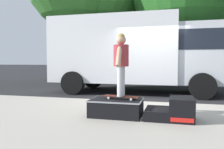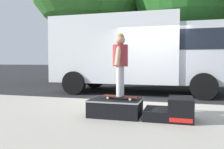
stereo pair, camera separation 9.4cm
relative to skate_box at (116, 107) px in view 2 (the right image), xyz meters
name	(u,v)px [view 2 (the right image)]	position (x,y,z in m)	size (l,w,h in m)	color
ground_plane	(149,103)	(0.43, 2.46, -0.31)	(140.00, 140.00, 0.00)	black
sidewalk_slab	(130,127)	(0.43, -0.54, -0.25)	(50.00, 5.00, 0.12)	#A8A093
skate_box	(116,107)	(0.00, 0.00, 0.00)	(1.09, 0.76, 0.36)	black
kicker_ramp	(173,110)	(1.19, 0.00, -0.01)	(0.94, 0.73, 0.45)	black
skateboard	(120,97)	(0.09, 0.03, 0.22)	(0.80, 0.29, 0.07)	#4C1E14
skater_kid	(120,59)	(0.09, 0.03, 1.01)	(0.32, 0.68, 1.32)	silver
box_truck	(140,51)	(-0.22, 4.66, 1.39)	(6.91, 2.63, 3.05)	white
house_behind	(158,25)	(-0.29, 14.64, 3.93)	(9.54, 8.22, 8.40)	silver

